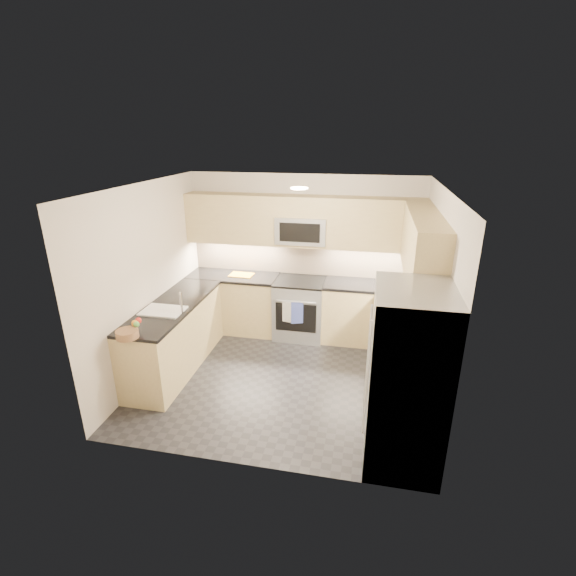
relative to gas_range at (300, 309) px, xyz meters
The scene contains 37 objects.
floor 1.35m from the gas_range, 90.00° to the right, with size 3.60×3.20×0.00m, color black.
ceiling 2.41m from the gas_range, 90.00° to the right, with size 3.60×3.20×0.02m, color beige.
wall_back 0.86m from the gas_range, 90.00° to the left, with size 3.60×0.02×2.50m, color beige.
wall_front 2.98m from the gas_range, 90.00° to the right, with size 3.60×0.02×2.50m, color beige.
wall_left 2.34m from the gas_range, 144.69° to the right, with size 0.02×3.20×2.50m, color beige.
wall_right 2.34m from the gas_range, 35.31° to the right, with size 0.02×3.20×2.50m, color beige.
base_cab_back_left 1.09m from the gas_range, behind, with size 1.42×0.60×0.90m, color tan.
base_cab_back_right 1.09m from the gas_range, ahead, with size 1.42×0.60×0.90m, color tan.
base_cab_right 1.88m from the gas_range, 36.87° to the right, with size 0.60×1.70×0.90m, color tan.
base_cab_peninsula 1.97m from the gas_range, 139.64° to the right, with size 0.60×2.00×0.90m, color tan.
countertop_back_left 1.19m from the gas_range, behind, with size 1.42×0.63×0.04m, color black.
countertop_back_right 1.19m from the gas_range, ahead, with size 1.42×0.63×0.04m, color black.
countertop_right 1.93m from the gas_range, 36.87° to the right, with size 0.63×1.70×0.04m, color black.
countertop_peninsula 2.02m from the gas_range, 139.64° to the right, with size 0.63×2.00×0.04m, color black.
upper_cab_back 1.38m from the gas_range, 90.00° to the left, with size 3.60×0.35×0.75m, color tan.
upper_cab_right 2.35m from the gas_range, 31.61° to the right, with size 0.35×1.95×0.75m, color tan.
backsplash_back 0.81m from the gas_range, 90.00° to the left, with size 3.60×0.01×0.51m, color tan.
backsplash_right 2.11m from the gas_range, 24.68° to the right, with size 0.01×2.30×0.51m, color tan.
gas_range is the anchor object (origin of this frame).
range_cooktop 0.46m from the gas_range, ahead, with size 0.76×0.65×0.03m, color black.
oven_door_glass 0.33m from the gas_range, 90.00° to the right, with size 0.62×0.02×0.45m, color black.
oven_handle 0.44m from the gas_range, 90.00° to the right, with size 0.02×0.02×0.60m, color #B2B5BA.
microwave 1.25m from the gas_range, 90.00° to the left, with size 0.76×0.40×0.40m, color #A0A4A7.
microwave_door 1.25m from the gas_range, 90.00° to the right, with size 0.60×0.01×0.28m, color black.
refrigerator 2.86m from the gas_range, 59.12° to the right, with size 0.70×0.90×1.80m, color #9A9DA2.
fridge_handle_left 2.86m from the gas_range, 67.48° to the right, with size 0.02×0.02×1.20m, color #B2B5BA.
fridge_handle_right 2.54m from the gas_range, 64.31° to the right, with size 0.02×0.02×1.20m, color #B2B5BA.
sink_basin 2.18m from the gas_range, 134.53° to the right, with size 0.52×0.38×0.16m, color white.
faucet 2.06m from the gas_range, 129.12° to the right, with size 0.03×0.03×0.28m, color silver.
utensil_bowl 1.73m from the gas_range, ahead, with size 0.25×0.25×0.14m, color #4DB553.
cutting_board 1.07m from the gas_range, behind, with size 0.37×0.26×0.01m, color orange.
fruit_basket 2.79m from the gas_range, 124.30° to the right, with size 0.25×0.25×0.09m, color #926844.
fruit_apple 2.63m from the gas_range, 126.54° to the right, with size 0.07×0.07×0.07m, color red.
fruit_pear 2.68m from the gas_range, 124.77° to the right, with size 0.07×0.07×0.07m, color #58A747.
dish_towel_check 0.40m from the gas_range, 107.43° to the right, with size 0.17×0.01×0.33m, color silver.
dish_towel_blue 0.38m from the gas_range, 86.00° to the right, with size 0.18×0.02×0.34m, color #38469A.
fruit_orange 2.69m from the gas_range, 125.67° to the right, with size 0.07×0.07×0.07m, color orange.
Camera 1 is at (1.02, -4.69, 3.09)m, focal length 26.00 mm.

